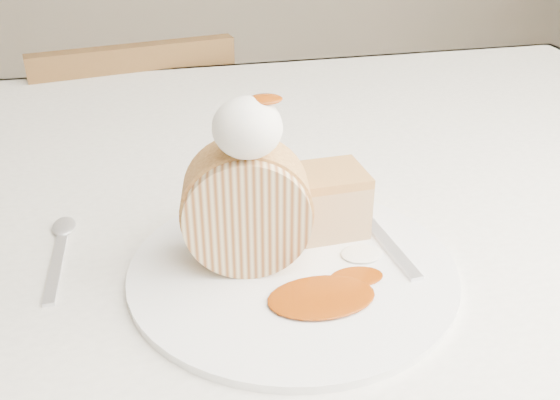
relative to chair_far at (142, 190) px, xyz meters
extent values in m
cube|color=white|center=(0.17, -0.55, 0.28)|extent=(1.40, 0.90, 0.04)
cube|color=white|center=(0.17, -0.10, 0.16)|extent=(1.40, 0.01, 0.28)
cylinder|color=brown|center=(0.79, -0.18, -0.10)|extent=(0.06, 0.06, 0.71)
cube|color=brown|center=(-0.01, 0.07, -0.07)|extent=(0.43, 0.43, 0.04)
cube|color=brown|center=(0.02, -0.09, 0.14)|extent=(0.38, 0.10, 0.39)
cylinder|color=brown|center=(0.12, 0.26, -0.27)|extent=(0.03, 0.03, 0.37)
cylinder|color=brown|center=(-0.20, 0.21, -0.27)|extent=(0.03, 0.03, 0.37)
cylinder|color=brown|center=(0.17, -0.06, -0.27)|extent=(0.03, 0.03, 0.37)
cylinder|color=brown|center=(-0.14, -0.11, -0.27)|extent=(0.03, 0.03, 0.37)
cylinder|color=white|center=(0.15, -0.78, 0.30)|extent=(0.32, 0.32, 0.01)
cylinder|color=beige|center=(0.11, -0.76, 0.36)|extent=(0.12, 0.08, 0.11)
cube|color=tan|center=(0.20, -0.72, 0.33)|extent=(0.07, 0.07, 0.06)
ellipsoid|color=white|center=(0.11, -0.77, 0.44)|extent=(0.06, 0.06, 0.05)
ellipsoid|color=#863305|center=(0.12, -0.77, 0.47)|extent=(0.03, 0.02, 0.01)
cube|color=silver|center=(0.24, -0.76, 0.31)|extent=(0.04, 0.18, 0.00)
cube|color=silver|center=(-0.07, -0.73, 0.30)|extent=(0.03, 0.14, 0.00)
camera|label=1|loc=(0.03, -1.25, 0.64)|focal=40.00mm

